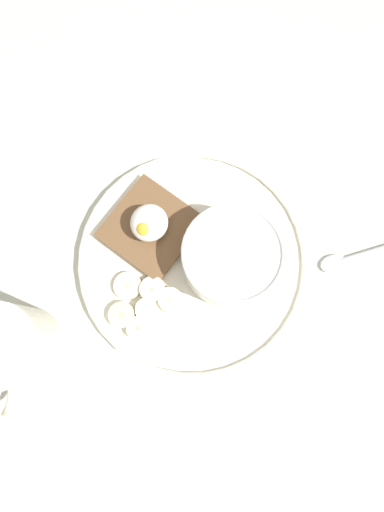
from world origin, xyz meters
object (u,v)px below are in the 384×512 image
toast_slice (151,228)px  oatmeal_bowl (231,257)px  banana_slice_front (128,286)px  spoon (348,259)px  banana_slice_outer (139,328)px  coffee_mug (11,347)px  banana_slice_left (172,301)px  banana_slice_back (122,315)px  banana_slice_inner (147,310)px  poached_egg (149,223)px  banana_slice_right (153,290)px

toast_slice → oatmeal_bowl: bearing=-85.7°
banana_slice_front → spoon: size_ratio=0.58×
toast_slice → banana_slice_outer: bearing=-157.7°
oatmeal_bowl → coffee_mug: coffee_mug is taller
banana_slice_left → banana_slice_back: banana_slice_left is taller
banana_slice_left → toast_slice: bearing=44.7°
coffee_mug → banana_slice_back: bearing=-44.1°
banana_slice_left → spoon: bearing=-48.3°
banana_slice_back → banana_slice_inner: 3.20cm
banana_slice_inner → poached_egg: bearing=26.4°
toast_slice → banana_slice_front: toast_slice is taller
banana_slice_outer → coffee_mug: size_ratio=0.27×
banana_slice_left → banana_slice_outer: banana_slice_left is taller
banana_slice_back → banana_slice_inner: bearing=-50.6°
oatmeal_bowl → toast_slice: 11.38cm
banana_slice_right → spoon: bearing=-52.7°
coffee_mug → toast_slice: bearing=-17.6°
banana_slice_back → banana_slice_inner: (2.03, -2.47, 0.08)cm
banana_slice_right → banana_slice_outer: size_ratio=1.38×
banana_slice_inner → coffee_mug: size_ratio=0.32×
banana_slice_right → oatmeal_bowl: bearing=-41.2°
banana_slice_inner → banana_slice_outer: same height
banana_slice_back → banana_slice_outer: size_ratio=1.09×
toast_slice → banana_slice_right: bearing=-149.3°
poached_egg → coffee_mug: bearing=162.4°
banana_slice_left → spoon: size_ratio=0.52×
oatmeal_bowl → toast_slice: oatmeal_bowl is taller
banana_slice_left → banana_slice_right: banana_slice_right is taller
banana_slice_front → oatmeal_bowl: bearing=-48.3°
toast_slice → banana_slice_back: toast_slice is taller
banana_slice_front → banana_slice_left: bearing=-81.4°
banana_slice_left → banana_slice_inner: size_ratio=1.11×
banana_slice_inner → spoon: banana_slice_inner is taller
banana_slice_back → coffee_mug: coffee_mug is taller
oatmeal_bowl → banana_slice_outer: bearing=154.6°
toast_slice → banana_slice_outer: (-12.09, -4.95, -0.07)cm
banana_slice_left → banana_slice_back: size_ratio=1.21×
banana_slice_front → coffee_mug: bearing=148.9°
banana_slice_right → poached_egg: bearing=31.0°
banana_slice_back → banana_slice_right: (4.59, -1.94, 0.26)cm
toast_slice → banana_slice_back: (-11.63, -2.25, -0.16)cm
banana_slice_left → banana_slice_right: 2.89cm
poached_egg → coffee_mug: 21.67cm
poached_egg → spoon: poached_egg is taller
poached_egg → banana_slice_left: 10.28cm
coffee_mug → banana_slice_inner: bearing=-45.4°
oatmeal_bowl → banana_slice_inner: 12.48cm
banana_slice_front → coffee_mug: 15.20cm
toast_slice → coffee_mug: coffee_mug is taller
banana_slice_inner → banana_slice_outer: bearing=-174.7°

